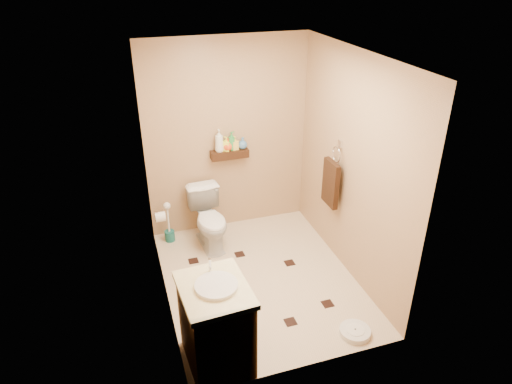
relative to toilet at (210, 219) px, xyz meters
name	(u,v)px	position (x,y,z in m)	size (l,w,h in m)	color
ground	(259,279)	(0.35, -0.83, -0.35)	(2.50, 2.50, 0.00)	beige
wall_back	(227,138)	(0.35, 0.42, 0.85)	(2.00, 0.04, 2.40)	tan
wall_front	(313,252)	(0.35, -2.08, 0.85)	(2.00, 0.04, 2.40)	tan
wall_left	(157,196)	(-0.65, -0.83, 0.85)	(0.04, 2.50, 2.40)	tan
wall_right	(351,168)	(1.35, -0.83, 0.85)	(0.04, 2.50, 2.40)	tan
ceiling	(260,56)	(0.35, -0.83, 2.05)	(2.00, 2.50, 0.02)	silver
wall_shelf	(230,154)	(0.35, 0.34, 0.67)	(0.46, 0.14, 0.10)	#341C0E
floor_accents	(261,282)	(0.36, -0.88, -0.35)	(1.27, 1.38, 0.01)	black
toilet	(210,219)	(0.00, 0.00, 0.00)	(0.39, 0.69, 0.70)	white
vanity	(216,324)	(-0.35, -1.78, 0.06)	(0.58, 0.69, 0.93)	brown
bathroom_scale	(355,332)	(0.95, -1.88, -0.32)	(0.31, 0.31, 0.06)	silver
toilet_brush	(169,227)	(-0.47, 0.24, -0.16)	(0.12, 0.12, 0.54)	#175E59
towel_ring	(331,181)	(1.26, -0.58, 0.59)	(0.12, 0.30, 0.76)	silver
toilet_paper	(160,217)	(-0.59, -0.18, 0.25)	(0.12, 0.11, 0.12)	silver
bottle_a	(219,141)	(0.23, 0.34, 0.86)	(0.11, 0.11, 0.28)	silver
bottle_b	(227,144)	(0.32, 0.34, 0.81)	(0.08, 0.08, 0.18)	#FAFF35
bottle_c	(228,144)	(0.33, 0.34, 0.79)	(0.12, 0.12, 0.15)	#EC4C1B
bottle_d	(232,141)	(0.38, 0.34, 0.83)	(0.09, 0.09, 0.23)	green
bottle_e	(235,143)	(0.42, 0.34, 0.80)	(0.08, 0.08, 0.17)	#FBD853
bottle_f	(243,143)	(0.52, 0.34, 0.79)	(0.11, 0.11, 0.15)	teal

